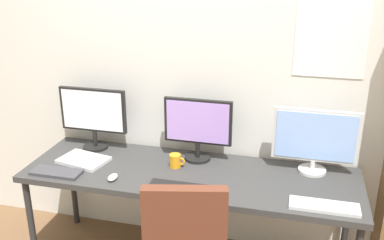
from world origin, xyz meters
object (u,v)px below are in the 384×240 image
(desk, at_px, (190,179))
(keyboard_right, at_px, (324,206))
(laptop_closed, at_px, (84,160))
(computer_mouse, at_px, (113,177))
(monitor_center, at_px, (198,126))
(keyboard_center, at_px, (181,188))
(coffee_mug, at_px, (176,161))
(keyboard_left, at_px, (57,172))
(monitor_left, at_px, (93,114))
(monitor_right, at_px, (315,139))

(desk, bearing_deg, keyboard_right, -15.31)
(laptop_closed, bearing_deg, computer_mouse, -20.13)
(monitor_center, relative_size, keyboard_center, 1.18)
(monitor_center, bearing_deg, coffee_mug, -126.60)
(monitor_center, distance_m, computer_mouse, 0.66)
(desk, bearing_deg, laptop_closed, -178.12)
(desk, height_order, keyboard_left, keyboard_left)
(monitor_left, xyz_separation_m, laptop_closed, (0.02, -0.24, -0.25))
(keyboard_left, height_order, keyboard_right, same)
(keyboard_right, relative_size, coffee_mug, 3.66)
(keyboard_center, bearing_deg, laptop_closed, 164.73)
(monitor_left, bearing_deg, laptop_closed, -84.82)
(keyboard_left, bearing_deg, laptop_closed, 66.83)
(monitor_center, bearing_deg, keyboard_center, -90.00)
(desk, bearing_deg, monitor_left, 164.66)
(laptop_closed, bearing_deg, monitor_right, 20.86)
(monitor_left, height_order, computer_mouse, monitor_left)
(monitor_center, xyz_separation_m, keyboard_right, (0.84, -0.44, -0.24))
(desk, bearing_deg, monitor_center, 90.00)
(desk, relative_size, monitor_center, 4.68)
(desk, distance_m, keyboard_right, 0.87)
(monitor_center, height_order, keyboard_right, monitor_center)
(monitor_center, height_order, laptop_closed, monitor_center)
(keyboard_left, relative_size, laptop_closed, 1.03)
(monitor_left, bearing_deg, keyboard_left, -98.54)
(coffee_mug, bearing_deg, keyboard_left, -158.41)
(keyboard_left, distance_m, computer_mouse, 0.39)
(keyboard_left, bearing_deg, desk, 15.31)
(keyboard_right, relative_size, computer_mouse, 4.04)
(desk, distance_m, monitor_left, 0.86)
(desk, distance_m, keyboard_center, 0.24)
(computer_mouse, bearing_deg, keyboard_left, -177.55)
(keyboard_left, height_order, laptop_closed, laptop_closed)
(monitor_center, distance_m, keyboard_right, 0.98)
(keyboard_center, xyz_separation_m, coffee_mug, (-0.12, 0.29, 0.04))
(monitor_center, bearing_deg, monitor_left, 180.00)
(monitor_right, bearing_deg, computer_mouse, -160.85)
(desk, xyz_separation_m, laptop_closed, (-0.75, -0.02, 0.06))
(monitor_center, bearing_deg, keyboard_left, -152.23)
(monitor_left, distance_m, computer_mouse, 0.59)
(monitor_left, xyz_separation_m, keyboard_right, (1.61, -0.44, -0.25))
(monitor_left, xyz_separation_m, monitor_center, (0.77, -0.00, -0.02))
(monitor_center, bearing_deg, laptop_closed, -162.52)
(monitor_center, bearing_deg, desk, -90.00)
(monitor_right, height_order, laptop_closed, monitor_right)
(keyboard_center, height_order, keyboard_right, same)
(monitor_left, height_order, monitor_center, monitor_left)
(monitor_center, bearing_deg, monitor_right, 0.01)
(monitor_center, distance_m, keyboard_center, 0.50)
(keyboard_right, bearing_deg, monitor_right, 98.54)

